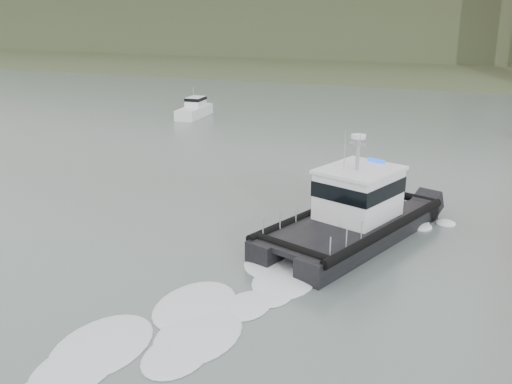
% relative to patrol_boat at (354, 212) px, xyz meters
% --- Properties ---
extents(ground, '(400.00, 400.00, 0.00)m').
position_rel_patrol_boat_xyz_m(ground, '(-5.30, -9.09, -1.42)').
color(ground, '#566662').
rests_on(ground, ground).
extents(headlands, '(500.00, 105.36, 27.12)m').
position_rel_patrol_boat_xyz_m(headlands, '(-5.30, 116.41, 5.62)').
color(headlands, '#314125').
rests_on(headlands, ground).
extents(patrol_boat, '(7.83, 12.44, 5.68)m').
position_rel_patrol_boat_xyz_m(patrol_boat, '(0.00, 0.00, 0.00)').
color(patrol_boat, black).
rests_on(patrol_boat, ground).
extents(motorboat, '(2.63, 6.37, 3.41)m').
position_rel_patrol_boat_xyz_m(motorboat, '(-24.69, 28.55, -0.57)').
color(motorboat, white).
rests_on(motorboat, ground).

